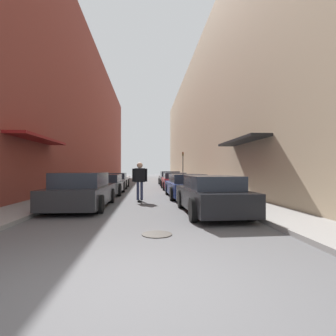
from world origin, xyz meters
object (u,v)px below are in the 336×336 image
at_px(parked_car_right_0, 211,195).
at_px(parked_car_right_2, 174,181).
at_px(parked_car_left_0, 82,191).
at_px(manhole_cover, 157,234).
at_px(parked_car_right_1, 186,186).
at_px(skateboarder, 140,177).
at_px(parked_car_right_3, 170,178).
at_px(parked_car_left_2, 115,181).
at_px(traffic_light, 183,163).
at_px(parked_car_left_1, 107,184).

xyz_separation_m(parked_car_right_0, parked_car_right_2, (-0.06, 11.20, -0.02)).
relative_size(parked_car_left_0, manhole_cover, 6.77).
relative_size(parked_car_right_1, skateboarder, 2.65).
relative_size(parked_car_right_3, skateboarder, 2.56).
height_order(parked_car_left_2, skateboarder, skateboarder).
bearing_deg(parked_car_left_0, parked_car_right_2, 64.00).
distance_m(parked_car_right_1, traffic_light, 17.47).
bearing_deg(skateboarder, parked_car_left_0, -139.50).
bearing_deg(parked_car_left_1, parked_car_left_0, -91.37).
relative_size(parked_car_left_2, parked_car_right_0, 0.90).
bearing_deg(parked_car_right_0, parked_car_left_2, 110.18).
relative_size(parked_car_left_0, skateboarder, 2.59).
bearing_deg(parked_car_left_1, manhole_cover, -75.47).
xyz_separation_m(parked_car_left_1, skateboarder, (2.05, -3.74, 0.53)).
xyz_separation_m(parked_car_left_2, manhole_cover, (2.77, -15.45, -0.59)).
bearing_deg(parked_car_left_1, parked_car_right_2, 40.64).
bearing_deg(parked_car_right_3, traffic_light, 69.84).
bearing_deg(traffic_light, skateboarder, -103.93).
distance_m(parked_car_left_2, parked_car_right_0, 13.61).
distance_m(parked_car_left_1, parked_car_right_3, 10.43).
bearing_deg(parked_car_left_1, parked_car_left_2, 91.72).
distance_m(parked_car_left_0, parked_car_left_2, 11.01).
distance_m(parked_car_right_0, traffic_light, 22.68).
distance_m(parked_car_left_0, manhole_cover, 5.26).
relative_size(parked_car_left_0, parked_car_left_1, 1.15).
bearing_deg(parked_car_left_1, parked_car_right_1, -25.03).
relative_size(parked_car_left_2, manhole_cover, 5.75).
relative_size(parked_car_right_3, traffic_light, 1.34).
xyz_separation_m(parked_car_left_1, parked_car_left_2, (-0.16, 5.40, 0.01)).
distance_m(parked_car_right_0, skateboarder, 4.42).
xyz_separation_m(manhole_cover, traffic_light, (4.13, 25.20, 2.27)).
distance_m(skateboarder, traffic_light, 19.50).
distance_m(parked_car_right_0, parked_car_right_1, 5.27).
distance_m(parked_car_right_2, parked_car_right_3, 5.51).
xyz_separation_m(parked_car_right_3, traffic_light, (2.13, 5.80, 1.63)).
distance_m(parked_car_right_1, parked_car_right_3, 11.45).
height_order(manhole_cover, traffic_light, traffic_light).
height_order(parked_car_right_3, manhole_cover, parked_car_right_3).
relative_size(parked_car_left_0, traffic_light, 1.36).
bearing_deg(skateboarder, parked_car_left_1, 118.71).
bearing_deg(parked_car_left_2, parked_car_left_1, -88.28).
xyz_separation_m(parked_car_left_1, parked_car_right_1, (4.49, -2.10, 0.02)).
distance_m(parked_car_left_1, parked_car_right_2, 5.90).
bearing_deg(manhole_cover, parked_car_right_3, 84.10).
height_order(parked_car_left_1, manhole_cover, parked_car_left_1).
height_order(parked_car_left_0, parked_car_right_0, parked_car_left_0).
distance_m(manhole_cover, traffic_light, 25.63).
distance_m(parked_car_left_2, skateboarder, 9.43).
bearing_deg(parked_car_right_1, manhole_cover, -103.36).
bearing_deg(traffic_light, parked_car_right_1, -97.42).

